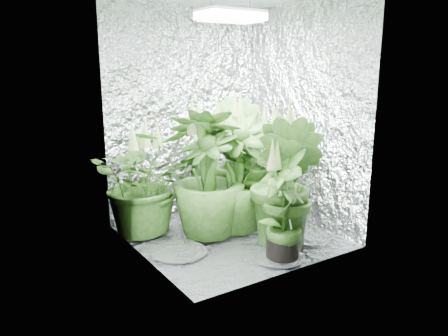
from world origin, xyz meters
TOP-DOWN VIEW (x-y plane):
  - ground at (0.00, 0.00)m, footprint 1.60×1.60m
  - walls at (0.00, 0.00)m, footprint 1.62×1.62m
  - grow_lamp at (0.00, 0.00)m, footprint 0.50×0.30m
  - plant_a at (-0.61, 0.41)m, footprint 1.02×1.02m
  - plant_b at (-0.00, 0.64)m, footprint 0.58×0.58m
  - plant_c at (0.30, 0.34)m, footprint 0.75×0.75m
  - plant_d at (-0.17, 0.09)m, footprint 0.85×0.85m
  - plant_e at (0.42, 0.11)m, footprint 1.20×1.20m
  - plant_f at (0.05, -0.64)m, footprint 0.57×0.57m
  - plant_g at (0.20, -0.48)m, footprint 0.71×0.71m
  - plant_h at (0.11, 0.06)m, footprint 0.80×0.80m
  - circulation_fan at (0.59, 0.32)m, footprint 0.18×0.33m
  - plant_label at (0.10, -0.67)m, footprint 0.05×0.05m

SIDE VIEW (x-z plane):
  - ground at x=0.00m, z-range 0.00..0.00m
  - circulation_fan at x=0.59m, z-range -0.03..0.36m
  - plant_label at x=0.10m, z-range 0.26..0.34m
  - plant_b at x=0.00m, z-range -0.05..0.83m
  - plant_f at x=0.05m, z-range -0.04..0.89m
  - plant_a at x=-0.61m, z-range -0.03..0.99m
  - plant_h at x=0.11m, z-range -0.04..1.06m
  - plant_e at x=0.42m, z-range -0.03..1.08m
  - plant_g at x=0.20m, z-range -0.05..1.13m
  - plant_d at x=-0.17m, z-range -0.04..1.15m
  - plant_c at x=0.30m, z-range -0.04..1.18m
  - walls at x=0.00m, z-range 0.00..2.00m
  - grow_lamp at x=0.00m, z-range 1.72..1.94m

